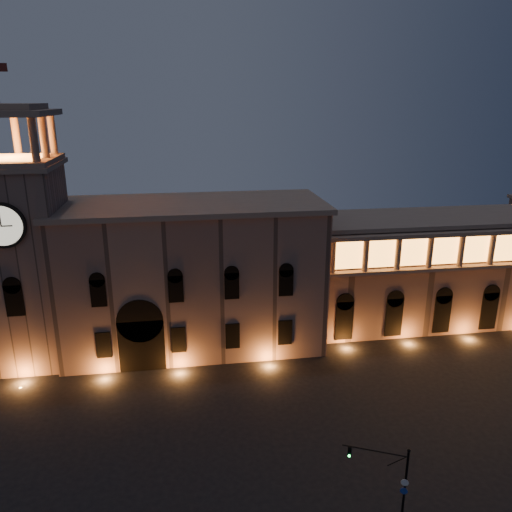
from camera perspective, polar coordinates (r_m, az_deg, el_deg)
The scene contains 5 objects.
ground at distance 45.02m, azimuth -3.02°, elevation -22.42°, with size 160.00×160.00×0.00m, color black.
government_building at distance 59.78m, azimuth -7.27°, elevation -2.24°, with size 30.80×12.80×17.60m.
clock_tower at distance 60.29m, azimuth -25.16°, elevation 0.08°, with size 9.80×9.80×32.40m.
colonnade_wing at distance 71.33m, azimuth 21.23°, elevation -1.24°, with size 40.60×11.50×14.50m.
traffic_light at distance 39.28m, azimuth 15.41°, elevation -23.77°, with size 4.29×2.17×6.42m.
Camera 1 is at (-3.03, -34.33, 28.97)m, focal length 35.00 mm.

